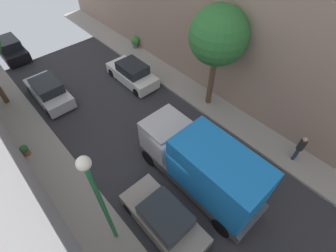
{
  "coord_description": "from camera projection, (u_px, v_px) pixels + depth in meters",
  "views": [
    {
      "loc": [
        -5.42,
        -4.79,
        11.43
      ],
      "look_at": [
        1.27,
        2.56,
        0.5
      ],
      "focal_mm": 26.3,
      "sensor_mm": 36.0,
      "label": 1
    }
  ],
  "objects": [
    {
      "name": "sidewalk_left",
      "position": [
        103.0,
        234.0,
        10.97
      ],
      "size": [
        2.0,
        44.0,
        0.15
      ],
      "primitive_type": "cube",
      "color": "gray",
      "rests_on": "ground"
    },
    {
      "name": "potted_plant_1",
      "position": [
        25.0,
        150.0,
        13.54
      ],
      "size": [
        0.42,
        0.42,
        0.72
      ],
      "color": "brown",
      "rests_on": "sidewalk_left"
    },
    {
      "name": "potted_plant_2",
      "position": [
        135.0,
        41.0,
        21.14
      ],
      "size": [
        0.73,
        0.73,
        0.98
      ],
      "color": "slate",
      "rests_on": "sidewalk_right"
    },
    {
      "name": "ground",
      "position": [
        182.0,
        170.0,
        13.29
      ],
      "size": [
        32.0,
        32.0,
        0.0
      ],
      "primitive_type": "plane",
      "color": "#2D2D33"
    },
    {
      "name": "parked_car_left_1",
      "position": [
        164.0,
        219.0,
        10.77
      ],
      "size": [
        1.78,
        4.2,
        1.57
      ],
      "color": "gray",
      "rests_on": "ground"
    },
    {
      "name": "parked_car_right_2",
      "position": [
        132.0,
        73.0,
        17.97
      ],
      "size": [
        1.78,
        4.2,
        1.57
      ],
      "color": "white",
      "rests_on": "ground"
    },
    {
      "name": "sidewalk_right",
      "position": [
        239.0,
        123.0,
        15.5
      ],
      "size": [
        2.0,
        44.0,
        0.15
      ],
      "primitive_type": "cube",
      "color": "gray",
      "rests_on": "ground"
    },
    {
      "name": "delivery_truck",
      "position": [
        203.0,
        166.0,
        11.36
      ],
      "size": [
        2.26,
        6.6,
        3.38
      ],
      "color": "#4C4C51",
      "rests_on": "ground"
    },
    {
      "name": "pedestrian",
      "position": [
        300.0,
        148.0,
        12.96
      ],
      "size": [
        0.4,
        0.36,
        1.72
      ],
      "color": "#2D334C",
      "rests_on": "sidewalk_right"
    },
    {
      "name": "lamp_post",
      "position": [
        98.0,
        195.0,
        8.01
      ],
      "size": [
        0.44,
        0.44,
        5.9
      ],
      "color": "#26723F",
      "rests_on": "sidewalk_left"
    },
    {
      "name": "parked_car_left_3",
      "position": [
        10.0,
        49.0,
        20.3
      ],
      "size": [
        1.78,
        4.2,
        1.57
      ],
      "color": "black",
      "rests_on": "ground"
    },
    {
      "name": "street_tree_1",
      "position": [
        218.0,
        36.0,
        13.26
      ],
      "size": [
        3.28,
        3.28,
        6.4
      ],
      "color": "brown",
      "rests_on": "sidewalk_right"
    },
    {
      "name": "parked_car_left_2",
      "position": [
        49.0,
        91.0,
        16.6
      ],
      "size": [
        1.78,
        4.2,
        1.57
      ],
      "color": "silver",
      "rests_on": "ground"
    }
  ]
}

